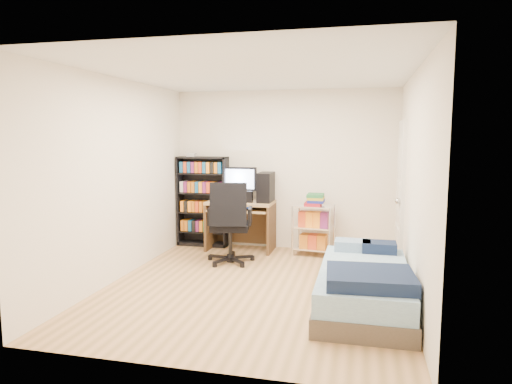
% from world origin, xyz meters
% --- Properties ---
extents(room, '(3.58, 4.08, 2.58)m').
position_xyz_m(room, '(0.00, 0.00, 1.25)').
color(room, tan).
rests_on(room, ground).
extents(media_shelf, '(0.82, 0.27, 1.52)m').
position_xyz_m(media_shelf, '(-1.32, 1.84, 0.75)').
color(media_shelf, black).
rests_on(media_shelf, room).
extents(computer_desk, '(1.03, 0.60, 1.30)m').
position_xyz_m(computer_desk, '(-0.54, 1.75, 0.70)').
color(computer_desk, tan).
rests_on(computer_desk, room).
extents(office_chair, '(0.81, 0.81, 1.17)m').
position_xyz_m(office_chair, '(-0.59, 0.93, 0.37)').
color(office_chair, black).
rests_on(office_chair, room).
extents(wire_cart, '(0.62, 0.48, 0.93)m').
position_xyz_m(wire_cart, '(0.51, 1.65, 0.61)').
color(wire_cart, white).
rests_on(wire_cart, room).
extents(bed, '(0.94, 1.88, 0.54)m').
position_xyz_m(bed, '(1.26, -0.36, 0.24)').
color(bed, brown).
rests_on(bed, room).
extents(door, '(0.12, 0.80, 2.00)m').
position_xyz_m(door, '(1.72, 1.35, 1.00)').
color(door, silver).
rests_on(door, room).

